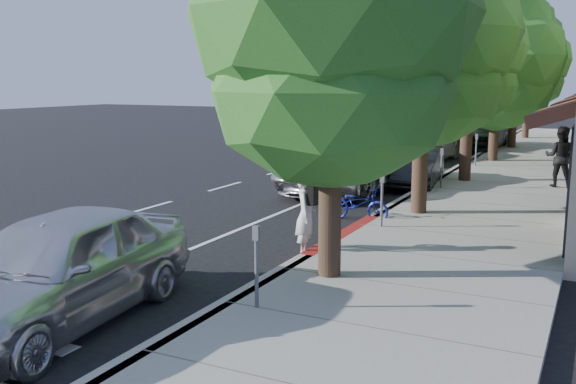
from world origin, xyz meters
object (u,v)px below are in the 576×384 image
Objects in this scene: street_tree_1 at (425,36)px; white_pickup at (423,143)px; dark_sedan at (417,166)px; street_tree_5 at (530,61)px; bicycle at (358,204)px; street_tree_0 at (332,20)px; street_tree_3 at (498,59)px; street_tree_2 at (471,50)px; near_car_a at (58,268)px; cyclist at (306,215)px; dark_suv_far at (482,132)px; pedestrian at (560,157)px; silver_suv at (349,164)px; street_tree_4 at (517,55)px.

street_tree_1 is 12.65m from white_pickup.
street_tree_1 is at bearing -81.67° from dark_sedan.
street_tree_5 is 25.37m from bicycle.
street_tree_0 is 6.00m from street_tree_1.
street_tree_3 is 1.83× the size of dark_sedan.
street_tree_3 is at bearing 90.00° from street_tree_2.
street_tree_2 is 4.25× the size of bicycle.
near_car_a is (-2.82, -33.50, -3.72)m from street_tree_5.
street_tree_2 is at bearing -24.67° from cyclist.
dark_suv_far reaches higher than bicycle.
cyclist is 1.02× the size of bicycle.
street_tree_0 reaches higher than dark_sedan.
street_tree_2 is at bearing -90.00° from street_tree_5.
street_tree_0 is at bearing -74.19° from white_pickup.
dark_sedan is 0.76× the size of white_pickup.
street_tree_1 is (0.00, 6.00, 0.08)m from street_tree_0.
white_pickup is (-2.93, -12.30, -3.79)m from street_tree_5.
street_tree_0 is at bearing -90.00° from street_tree_1.
street_tree_1 is 1.06× the size of street_tree_2.
pedestrian is at bearing -27.63° from bicycle.
street_tree_1 reaches higher than pedestrian.
silver_suv is at bearing -84.73° from white_pickup.
dark_sedan is 0.82× the size of near_car_a.
street_tree_4 is at bearing 90.00° from street_tree_0.
street_tree_1 is at bearing -90.00° from street_tree_5.
dark_sedan is at bearing 16.06° from pedestrian.
pedestrian is at bearing -76.20° from street_tree_4.
street_tree_3 reaches higher than cyclist.
cyclist is 5.22m from near_car_a.
street_tree_4 reaches higher than street_tree_5.
street_tree_4 is at bearing 71.50° from white_pickup.
near_car_a is (0.28, -12.59, -0.02)m from silver_suv.
cyclist is at bearing -77.23° from white_pickup.
street_tree_1 is 4.51× the size of bicycle.
white_pickup is at bearing -114.92° from street_tree_4.
dark_suv_far is (-0.28, 22.07, 0.05)m from cyclist.
street_tree_5 is at bearing 90.00° from street_tree_1.
street_tree_1 is at bearing -39.34° from silver_suv.
cyclist is at bearing -96.03° from street_tree_2.
dark_sedan is 4.49m from pedestrian.
pedestrian reaches higher than dark_sedan.
street_tree_3 is at bearing 76.34° from near_car_a.
street_tree_2 is at bearing 90.00° from street_tree_1.
white_pickup is (-1.63, 12.70, 0.34)m from bicycle.
dark_suv_far reaches higher than dark_sedan.
street_tree_3 reaches higher than white_pickup.
street_tree_5 is 1.40× the size of white_pickup.
cyclist is 22.07m from dark_suv_far.
street_tree_5 reaches higher than street_tree_3.
dark_suv_far is at bearing -64.90° from pedestrian.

